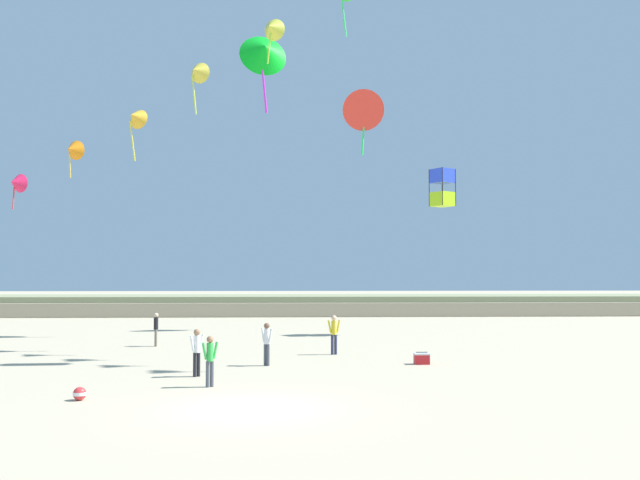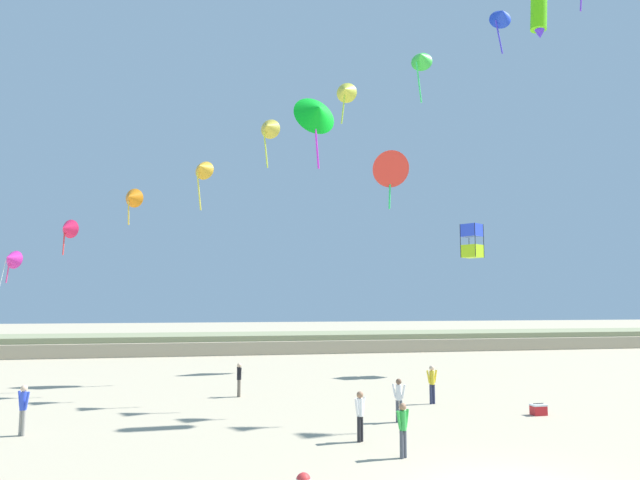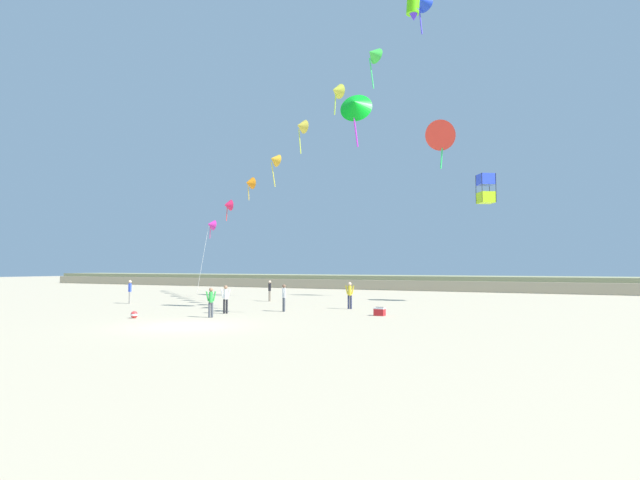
# 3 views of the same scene
# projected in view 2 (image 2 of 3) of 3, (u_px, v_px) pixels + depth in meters

# --- Properties ---
(dune_ridge) EXTENTS (120.00, 8.88, 1.60)m
(dune_ridge) POSITION_uv_depth(u_px,v_px,m) (281.00, 342.00, 53.28)
(dune_ridge) COLOR tan
(dune_ridge) RESTS_ON ground
(person_near_left) EXTENTS (0.50, 0.44, 1.67)m
(person_near_left) POSITION_uv_depth(u_px,v_px,m) (23.00, 406.00, 19.22)
(person_near_left) COLOR gray
(person_near_left) RESTS_ON ground
(person_near_right) EXTENTS (0.47, 0.43, 1.60)m
(person_near_right) POSITION_uv_depth(u_px,v_px,m) (399.00, 397.00, 21.38)
(person_near_right) COLOR #474C56
(person_near_right) RESTS_ON ground
(person_mid_center) EXTENTS (0.50, 0.34, 1.55)m
(person_mid_center) POSITION_uv_depth(u_px,v_px,m) (403.00, 426.00, 16.46)
(person_mid_center) COLOR #474C56
(person_mid_center) RESTS_ON ground
(person_far_left) EXTENTS (0.22, 0.55, 1.58)m
(person_far_left) POSITION_uv_depth(u_px,v_px,m) (239.00, 377.00, 27.13)
(person_far_left) COLOR #726656
(person_far_left) RESTS_ON ground
(person_far_right) EXTENTS (0.58, 0.23, 1.67)m
(person_far_right) POSITION_uv_depth(u_px,v_px,m) (432.00, 382.00, 25.24)
(person_far_right) COLOR #282D4C
(person_far_right) RESTS_ON ground
(person_far_center) EXTENTS (0.48, 0.41, 1.59)m
(person_far_center) POSITION_uv_depth(u_px,v_px,m) (360.00, 413.00, 18.38)
(person_far_center) COLOR black
(person_far_center) RESTS_ON ground
(kite_banner_string) EXTENTS (38.49, 17.64, 24.55)m
(kite_banner_string) POSITION_uv_depth(u_px,v_px,m) (343.00, 94.00, 30.31)
(kite_banner_string) COLOR #D2299A
(large_kite_low_lead) EXTENTS (1.51, 1.51, 2.16)m
(large_kite_low_lead) POSITION_uv_depth(u_px,v_px,m) (472.00, 241.00, 36.65)
(large_kite_low_lead) COLOR #B2E71B
(large_kite_mid_trail) EXTENTS (3.04, 2.31, 4.99)m
(large_kite_mid_trail) POSITION_uv_depth(u_px,v_px,m) (317.00, 112.00, 35.10)
(large_kite_mid_trail) COLOR #0AC31F
(large_kite_high_solo) EXTENTS (2.74, 1.92, 4.34)m
(large_kite_high_solo) POSITION_uv_depth(u_px,v_px,m) (389.00, 168.00, 40.34)
(large_kite_high_solo) COLOR red
(large_kite_outer_drift) EXTENTS (0.88, 0.75, 2.85)m
(large_kite_outer_drift) POSITION_uv_depth(u_px,v_px,m) (539.00, 6.00, 26.22)
(large_kite_outer_drift) COLOR #59DA0F
(beach_cooler) EXTENTS (0.58, 0.41, 0.46)m
(beach_cooler) POSITION_uv_depth(u_px,v_px,m) (538.00, 410.00, 22.66)
(beach_cooler) COLOR red
(beach_cooler) RESTS_ON ground
(beach_ball) EXTENTS (0.36, 0.36, 0.36)m
(beach_ball) POSITION_uv_depth(u_px,v_px,m) (303.00, 480.00, 13.75)
(beach_ball) COLOR red
(beach_ball) RESTS_ON ground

